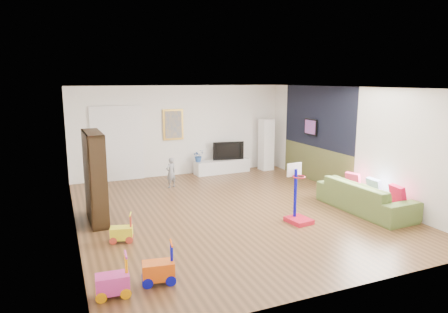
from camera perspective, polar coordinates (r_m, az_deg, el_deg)
name	(u,v)px	position (r m, az deg, el deg)	size (l,w,h in m)	color
floor	(231,210)	(9.00, 1.00, -7.66)	(6.50, 7.50, 0.00)	brown
ceiling	(231,88)	(8.53, 1.06, 9.80)	(6.50, 7.50, 0.00)	white
wall_back	(181,131)	(12.15, -6.16, 3.69)	(6.50, 0.00, 2.70)	white
wall_front	(346,196)	(5.53, 17.03, -5.48)	(6.50, 0.00, 2.70)	silver
wall_left	(72,163)	(7.94, -20.94, -0.81)	(0.00, 7.50, 2.70)	white
wall_right	(351,142)	(10.39, 17.65, 2.02)	(0.00, 7.50, 2.70)	white
navy_accent	(317,117)	(11.42, 13.19, 5.53)	(0.01, 3.20, 1.70)	black
olive_wainscot	(315,164)	(11.62, 12.90, -1.11)	(0.01, 3.20, 1.00)	brown
doorway	(117,145)	(11.75, -14.98, 1.66)	(1.45, 0.06, 2.10)	white
painting_back	(173,125)	(12.02, -7.27, 4.54)	(0.62, 0.06, 0.92)	gold
artwork_right	(311,127)	(11.57, 12.28, 4.14)	(0.04, 0.56, 0.46)	#7F3F8C
media_console	(222,166)	(12.45, -0.29, -1.43)	(1.75, 0.44, 0.41)	silver
tall_cabinet	(266,144)	(12.87, 6.05, 1.72)	(0.38, 0.38, 1.65)	white
bookshelf	(95,177)	(8.50, -17.96, -2.83)	(0.33, 1.27, 1.85)	#302112
sofa	(365,196)	(9.38, 19.50, -5.40)	(2.27, 0.89, 0.66)	#586F33
basketball_hoop	(300,194)	(8.20, 10.77, -5.26)	(0.42, 0.51, 1.22)	red
ride_on_yellow	(121,228)	(7.47, -14.46, -9.87)	(0.39, 0.24, 0.52)	yellow
ride_on_orange	(158,264)	(5.93, -9.38, -14.85)	(0.45, 0.28, 0.60)	#F35C10
ride_on_pink	(112,276)	(5.74, -15.68, -16.15)	(0.44, 0.27, 0.59)	#DE379F
child	(171,173)	(10.82, -7.59, -2.29)	(0.30, 0.20, 0.82)	gray
tv	(228,150)	(12.50, 0.52, 0.90)	(0.98, 0.13, 0.56)	black
vase_plant	(198,156)	(12.14, -3.68, 0.12)	(0.34, 0.29, 0.37)	#275094
pillow_left	(398,195)	(9.03, 23.57, -5.04)	(0.10, 0.40, 0.40)	red
pillow_center	(374,187)	(9.48, 20.68, -4.10)	(0.10, 0.38, 0.38)	silver
pillow_right	(353,180)	(9.96, 17.95, -3.22)	(0.09, 0.35, 0.35)	#C62554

